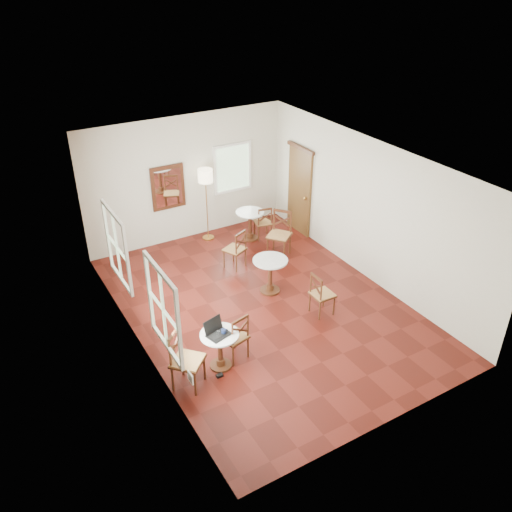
{
  "coord_description": "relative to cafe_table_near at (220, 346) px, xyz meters",
  "views": [
    {
      "loc": [
        -4.49,
        -7.36,
        6.12
      ],
      "look_at": [
        0.0,
        0.3,
        1.0
      ],
      "focal_mm": 37.17,
      "sensor_mm": 36.0,
      "label": 1
    }
  ],
  "objects": [
    {
      "name": "ground",
      "position": [
        1.54,
        1.13,
        -0.43
      ],
      "size": [
        7.0,
        7.0,
        0.0
      ],
      "primitive_type": "plane",
      "color": "#50140D",
      "rests_on": "ground"
    },
    {
      "name": "room_shell",
      "position": [
        1.48,
        1.41,
        1.46
      ],
      "size": [
        5.02,
        7.02,
        3.01
      ],
      "color": "beige",
      "rests_on": "ground"
    },
    {
      "name": "cafe_table_near",
      "position": [
        0.0,
        0.0,
        0.0
      ],
      "size": [
        0.65,
        0.65,
        0.69
      ],
      "color": "#4A2512",
      "rests_on": "ground"
    },
    {
      "name": "cafe_table_mid",
      "position": [
        1.93,
        1.53,
        0.04
      ],
      "size": [
        0.71,
        0.71,
        0.75
      ],
      "color": "#4A2512",
      "rests_on": "ground"
    },
    {
      "name": "cafe_table_back",
      "position": [
        2.72,
        3.74,
        0.02
      ],
      "size": [
        0.69,
        0.69,
        0.73
      ],
      "color": "#4A2512",
      "rests_on": "ground"
    },
    {
      "name": "chair_near_a",
      "position": [
        0.32,
        0.07,
        0.03
      ],
      "size": [
        0.51,
        0.51,
        0.91
      ],
      "rotation": [
        0.0,
        0.0,
        3.38
      ],
      "color": "#4A2512",
      "rests_on": "ground"
    },
    {
      "name": "chair_near_b",
      "position": [
        -0.66,
        -0.12,
        0.09
      ],
      "size": [
        0.67,
        0.67,
        1.03
      ],
      "rotation": [
        0.0,
        0.0,
        0.74
      ],
      "color": "#4A2512",
      "rests_on": "ground"
    },
    {
      "name": "chair_mid_a",
      "position": [
        1.78,
        2.74,
        0.03
      ],
      "size": [
        0.55,
        0.55,
        0.91
      ],
      "rotation": [
        0.0,
        0.0,
        3.58
      ],
      "color": "#4A2512",
      "rests_on": "ground"
    },
    {
      "name": "chair_mid_b",
      "position": [
        2.37,
        0.38,
        0.02
      ],
      "size": [
        0.41,
        0.41,
        0.89
      ],
      "rotation": [
        0.0,
        0.0,
        1.56
      ],
      "color": "#4A2512",
      "rests_on": "ground"
    },
    {
      "name": "chair_back_a",
      "position": [
        3.02,
        3.62,
        -0.0
      ],
      "size": [
        0.46,
        0.46,
        0.85
      ],
      "rotation": [
        0.0,
        0.0,
        2.93
      ],
      "color": "#4A2512",
      "rests_on": "ground"
    },
    {
      "name": "chair_back_b",
      "position": [
        2.91,
        2.71,
        0.11
      ],
      "size": [
        0.69,
        0.69,
        1.07
      ],
      "rotation": [
        0.0,
        0.0,
        -0.91
      ],
      "color": "#4A2512",
      "rests_on": "ground"
    },
    {
      "name": "floor_lamp",
      "position": [
        1.85,
        4.28,
        1.09
      ],
      "size": [
        0.35,
        0.35,
        1.78
      ],
      "color": "#BF8C3F",
      "rests_on": "ground"
    },
    {
      "name": "laptop",
      "position": [
        -0.04,
        0.02,
        0.33
      ],
      "size": [
        0.43,
        0.39,
        0.26
      ],
      "rotation": [
        0.0,
        0.0,
        0.27
      ],
      "color": "black",
      "rests_on": "cafe_table_near"
    },
    {
      "name": "mouse",
      "position": [
        -0.02,
        0.04,
        0.28
      ],
      "size": [
        0.11,
        0.08,
        0.04
      ],
      "primitive_type": "ellipsoid",
      "rotation": [
        0.0,
        0.0,
        0.25
      ],
      "color": "black",
      "rests_on": "cafe_table_near"
    },
    {
      "name": "navy_mug",
      "position": [
        0.06,
        -0.04,
        0.31
      ],
      "size": [
        0.12,
        0.08,
        0.09
      ],
      "color": "#101938",
      "rests_on": "cafe_table_near"
    },
    {
      "name": "water_glass",
      "position": [
        -0.05,
        -0.05,
        0.32
      ],
      "size": [
        0.07,
        0.07,
        0.11
      ],
      "primitive_type": "cylinder",
      "color": "white",
      "rests_on": "cafe_table_near"
    },
    {
      "name": "power_adapter",
      "position": [
        -0.13,
        -0.22,
        -0.4
      ],
      "size": [
        0.11,
        0.07,
        0.05
      ],
      "primitive_type": "cube",
      "color": "black",
      "rests_on": "ground"
    }
  ]
}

